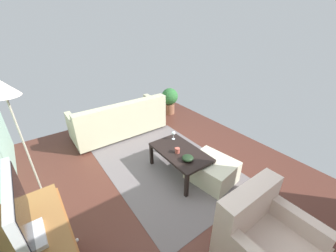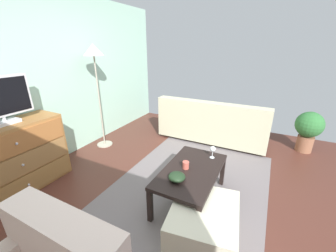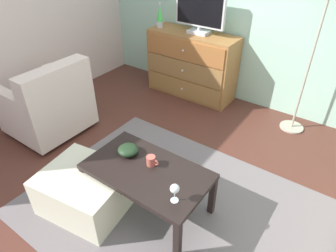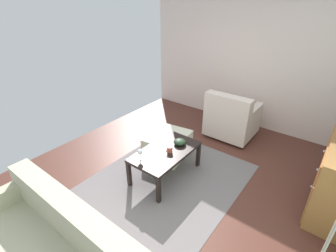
{
  "view_description": "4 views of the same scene",
  "coord_description": "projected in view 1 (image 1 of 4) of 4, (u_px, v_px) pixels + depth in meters",
  "views": [
    {
      "loc": [
        -2.18,
        1.51,
        2.37
      ],
      "look_at": [
        0.2,
        -0.22,
        0.82
      ],
      "focal_mm": 22.01,
      "sensor_mm": 36.0,
      "label": 1
    },
    {
      "loc": [
        -1.95,
        -0.97,
        1.76
      ],
      "look_at": [
        0.02,
        0.03,
        0.89
      ],
      "focal_mm": 22.06,
      "sensor_mm": 36.0,
      "label": 2
    },
    {
      "loc": [
        1.12,
        -1.64,
        2.09
      ],
      "look_at": [
        0.13,
        -0.24,
        0.91
      ],
      "focal_mm": 31.5,
      "sensor_mm": 36.0,
      "label": 3
    },
    {
      "loc": [
        2.21,
        1.48,
        2.38
      ],
      "look_at": [
        -0.09,
        -0.29,
        0.82
      ],
      "focal_mm": 25.92,
      "sensor_mm": 36.0,
      "label": 4
    }
  ],
  "objects": [
    {
      "name": "couch_large",
      "position": [
        120.0,
        121.0,
        4.62
      ],
      "size": [
        0.85,
        2.02,
        0.82
      ],
      "color": "#332319",
      "rests_on": "ground_plane"
    },
    {
      "name": "potted_plant",
      "position": [
        170.0,
        99.0,
        5.58
      ],
      "size": [
        0.44,
        0.44,
        0.72
      ],
      "color": "brown",
      "rests_on": "ground_plane"
    },
    {
      "name": "area_rug",
      "position": [
        167.0,
        167.0,
        3.7
      ],
      "size": [
        2.6,
        1.9,
        0.01
      ],
      "primitive_type": "cube",
      "color": "slate",
      "rests_on": "ground_plane"
    },
    {
      "name": "coffee_table",
      "position": [
        180.0,
        154.0,
        3.4
      ],
      "size": [
        1.03,
        0.59,
        0.44
      ],
      "color": "black",
      "rests_on": "ground_plane"
    },
    {
      "name": "ground_plane",
      "position": [
        164.0,
        179.0,
        3.47
      ],
      "size": [
        5.42,
        4.58,
        0.05
      ],
      "primitive_type": "cube",
      "color": "#502921"
    },
    {
      "name": "standing_lamp",
      "position": [
        8.0,
        102.0,
        2.32
      ],
      "size": [
        0.32,
        0.32,
        1.78
      ],
      "color": "#A59E8C",
      "rests_on": "ground_plane"
    },
    {
      "name": "tv",
      "position": [
        20.0,
        213.0,
        1.42
      ],
      "size": [
        0.69,
        0.18,
        0.55
      ],
      "color": "silver",
      "rests_on": "dresser"
    },
    {
      "name": "bowl_decorative",
      "position": [
        188.0,
        158.0,
        3.14
      ],
      "size": [
        0.18,
        0.18,
        0.08
      ],
      "primitive_type": "ellipsoid",
      "color": "black",
      "rests_on": "coffee_table"
    },
    {
      "name": "wine_glass",
      "position": [
        173.0,
        133.0,
        3.66
      ],
      "size": [
        0.07,
        0.07,
        0.16
      ],
      "color": "silver",
      "rests_on": "coffee_table"
    },
    {
      "name": "mug",
      "position": [
        177.0,
        150.0,
        3.32
      ],
      "size": [
        0.11,
        0.08,
        0.08
      ],
      "color": "#BB5547",
      "rests_on": "coffee_table"
    },
    {
      "name": "ottoman",
      "position": [
        212.0,
        170.0,
        3.33
      ],
      "size": [
        0.78,
        0.7,
        0.37
      ],
      "primitive_type": "cube",
      "rotation": [
        0.0,
        0.0,
        0.15
      ],
      "color": "beige",
      "rests_on": "ground_plane"
    },
    {
      "name": "armchair",
      "position": [
        264.0,
        241.0,
        2.1
      ],
      "size": [
        0.8,
        0.82,
        0.89
      ],
      "color": "#332319",
      "rests_on": "ground_plane"
    }
  ]
}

